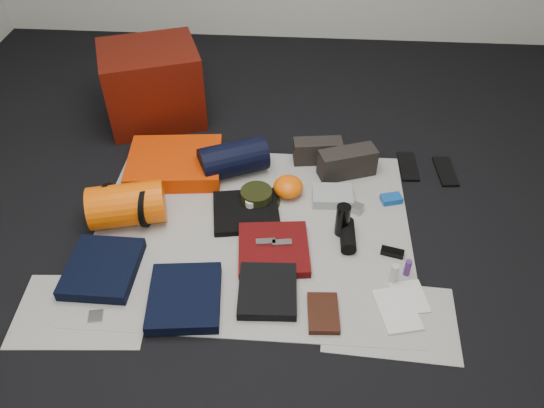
# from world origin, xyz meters

# --- Properties ---
(floor) EXTENTS (4.50, 4.50, 0.02)m
(floor) POSITION_xyz_m (0.00, 0.00, -0.01)
(floor) COLOR black
(floor) RESTS_ON ground
(newspaper_mat) EXTENTS (1.60, 1.30, 0.01)m
(newspaper_mat) POSITION_xyz_m (0.00, 0.00, 0.00)
(newspaper_mat) COLOR beige
(newspaper_mat) RESTS_ON floor
(newspaper_sheet_front_left) EXTENTS (0.61, 0.44, 0.00)m
(newspaper_sheet_front_left) POSITION_xyz_m (-0.70, -0.55, 0.00)
(newspaper_sheet_front_left) COLOR beige
(newspaper_sheet_front_left) RESTS_ON floor
(newspaper_sheet_front_right) EXTENTS (0.60, 0.43, 0.00)m
(newspaper_sheet_front_right) POSITION_xyz_m (0.65, -0.50, 0.00)
(newspaper_sheet_front_right) COLOR beige
(newspaper_sheet_front_right) RESTS_ON floor
(red_cabinet) EXTENTS (0.71, 0.65, 0.48)m
(red_cabinet) POSITION_xyz_m (-0.72, 1.00, 0.24)
(red_cabinet) COLOR #540F06
(red_cabinet) RESTS_ON floor
(sleeping_pad) EXTENTS (0.56, 0.48, 0.10)m
(sleeping_pad) POSITION_xyz_m (-0.49, 0.46, 0.05)
(sleeping_pad) COLOR #E63902
(sleeping_pad) RESTS_ON newspaper_mat
(stuff_sack) EXTENTS (0.42, 0.31, 0.22)m
(stuff_sack) POSITION_xyz_m (-0.64, 0.02, 0.12)
(stuff_sack) COLOR #FB5B04
(stuff_sack) RESTS_ON newspaper_mat
(sack_strap_left) EXTENTS (0.02, 0.22, 0.22)m
(sack_strap_left) POSITION_xyz_m (-0.74, 0.02, 0.11)
(sack_strap_left) COLOR black
(sack_strap_left) RESTS_ON newspaper_mat
(sack_strap_right) EXTENTS (0.02, 0.22, 0.22)m
(sack_strap_right) POSITION_xyz_m (-0.54, 0.02, 0.11)
(sack_strap_right) COLOR black
(sack_strap_right) RESTS_ON newspaper_mat
(navy_duffel) EXTENTS (0.42, 0.33, 0.20)m
(navy_duffel) POSITION_xyz_m (-0.15, 0.45, 0.10)
(navy_duffel) COLOR black
(navy_duffel) RESTS_ON newspaper_mat
(boonie_brim) EXTENTS (0.33, 0.33, 0.01)m
(boonie_brim) POSITION_xyz_m (0.00, 0.21, 0.01)
(boonie_brim) COLOR black
(boonie_brim) RESTS_ON newspaper_mat
(boonie_crown) EXTENTS (0.17, 0.17, 0.07)m
(boonie_crown) POSITION_xyz_m (0.00, 0.21, 0.05)
(boonie_crown) COLOR black
(boonie_crown) RESTS_ON boonie_brim
(hiking_boot_left) EXTENTS (0.29, 0.14, 0.14)m
(hiking_boot_left) POSITION_xyz_m (0.32, 0.60, 0.08)
(hiking_boot_left) COLOR black
(hiking_boot_left) RESTS_ON newspaper_mat
(hiking_boot_right) EXTENTS (0.34, 0.22, 0.16)m
(hiking_boot_right) POSITION_xyz_m (0.49, 0.49, 0.09)
(hiking_boot_right) COLOR black
(hiking_boot_right) RESTS_ON newspaper_mat
(flip_flop_left) EXTENTS (0.10, 0.26, 0.01)m
(flip_flop_left) POSITION_xyz_m (0.86, 0.58, 0.01)
(flip_flop_left) COLOR black
(flip_flop_left) RESTS_ON floor
(flip_flop_right) EXTENTS (0.11, 0.27, 0.01)m
(flip_flop_right) POSITION_xyz_m (1.06, 0.55, 0.01)
(flip_flop_right) COLOR black
(flip_flop_right) RESTS_ON floor
(trousers_navy_a) EXTENTS (0.32, 0.37, 0.06)m
(trousers_navy_a) POSITION_xyz_m (-0.67, -0.33, 0.03)
(trousers_navy_a) COLOR black
(trousers_navy_a) RESTS_ON newspaper_mat
(trousers_navy_b) EXTENTS (0.35, 0.39, 0.06)m
(trousers_navy_b) POSITION_xyz_m (-0.25, -0.47, 0.03)
(trousers_navy_b) COLOR black
(trousers_navy_b) RESTS_ON newspaper_mat
(trousers_charcoal) EXTENTS (0.27, 0.31, 0.05)m
(trousers_charcoal) POSITION_xyz_m (0.11, -0.40, 0.03)
(trousers_charcoal) COLOR black
(trousers_charcoal) RESTS_ON newspaper_mat
(black_tshirt) EXTENTS (0.39, 0.37, 0.03)m
(black_tshirt) POSITION_xyz_m (-0.04, 0.11, 0.02)
(black_tshirt) COLOR black
(black_tshirt) RESTS_ON newspaper_mat
(red_shirt) EXTENTS (0.37, 0.37, 0.05)m
(red_shirt) POSITION_xyz_m (0.12, -0.15, 0.03)
(red_shirt) COLOR #550909
(red_shirt) RESTS_ON newspaper_mat
(orange_stuff_sack) EXTENTS (0.17, 0.17, 0.11)m
(orange_stuff_sack) POSITION_xyz_m (0.17, 0.29, 0.06)
(orange_stuff_sack) COLOR #FB5B04
(orange_stuff_sack) RESTS_ON newspaper_mat
(first_aid_pouch) EXTENTS (0.22, 0.17, 0.05)m
(first_aid_pouch) POSITION_xyz_m (0.41, 0.26, 0.03)
(first_aid_pouch) COLOR #949C96
(first_aid_pouch) RESTS_ON newspaper_mat
(water_bottle) EXTENTS (0.09, 0.09, 0.18)m
(water_bottle) POSITION_xyz_m (0.45, 0.01, 0.10)
(water_bottle) COLOR black
(water_bottle) RESTS_ON newspaper_mat
(speaker) EXTENTS (0.08, 0.20, 0.08)m
(speaker) POSITION_xyz_m (0.48, -0.05, 0.04)
(speaker) COLOR black
(speaker) RESTS_ON newspaper_mat
(compact_camera) EXTENTS (0.11, 0.10, 0.04)m
(compact_camera) POSITION_xyz_m (0.52, 0.19, 0.03)
(compact_camera) COLOR #A7A7AC
(compact_camera) RESTS_ON newspaper_mat
(cyan_case) EXTENTS (0.12, 0.10, 0.03)m
(cyan_case) POSITION_xyz_m (0.73, 0.27, 0.02)
(cyan_case) COLOR #104C9F
(cyan_case) RESTS_ON newspaper_mat
(toiletry_purple) EXTENTS (0.04, 0.04, 0.09)m
(toiletry_purple) POSITION_xyz_m (0.75, -0.24, 0.05)
(toiletry_purple) COLOR #4D2372
(toiletry_purple) RESTS_ON newspaper_mat
(toiletry_clear) EXTENTS (0.04, 0.04, 0.10)m
(toiletry_clear) POSITION_xyz_m (0.68, -0.29, 0.06)
(toiletry_clear) COLOR #B3B8B3
(toiletry_clear) RESTS_ON newspaper_mat
(paperback_book) EXTENTS (0.15, 0.21, 0.03)m
(paperback_book) POSITION_xyz_m (0.36, -0.50, 0.02)
(paperback_book) COLOR black
(paperback_book) RESTS_ON newspaper_mat
(map_booklet) EXTENTS (0.21, 0.27, 0.01)m
(map_booklet) POSITION_xyz_m (0.69, -0.46, 0.01)
(map_booklet) COLOR silver
(map_booklet) RESTS_ON newspaper_mat
(map_printout) EXTENTS (0.18, 0.21, 0.01)m
(map_printout) POSITION_xyz_m (0.75, -0.38, 0.01)
(map_printout) COLOR silver
(map_printout) RESTS_ON newspaper_mat
(sunglasses) EXTENTS (0.12, 0.07, 0.03)m
(sunglasses) POSITION_xyz_m (0.70, -0.12, 0.02)
(sunglasses) COLOR black
(sunglasses) RESTS_ON newspaper_mat
(key_cluster) EXTENTS (0.07, 0.07, 0.01)m
(key_cluster) POSITION_xyz_m (-0.63, -0.58, 0.01)
(key_cluster) COLOR #A7A7AC
(key_cluster) RESTS_ON newspaper_mat
(tape_roll) EXTENTS (0.05, 0.05, 0.04)m
(tape_roll) POSITION_xyz_m (-0.02, 0.14, 0.06)
(tape_roll) COLOR white
(tape_roll) RESTS_ON black_tshirt
(energy_bar_a) EXTENTS (0.10, 0.05, 0.01)m
(energy_bar_a) POSITION_xyz_m (0.08, -0.13, 0.06)
(energy_bar_a) COLOR #A7A7AC
(energy_bar_a) RESTS_ON red_shirt
(energy_bar_b) EXTENTS (0.10, 0.05, 0.01)m
(energy_bar_b) POSITION_xyz_m (0.16, -0.13, 0.06)
(energy_bar_b) COLOR #A7A7AC
(energy_bar_b) RESTS_ON red_shirt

